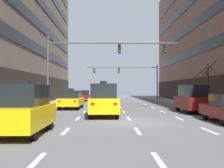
% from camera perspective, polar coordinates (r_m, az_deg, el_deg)
% --- Properties ---
extents(ground_plane, '(120.00, 120.00, 0.00)m').
position_cam_1_polar(ground_plane, '(15.12, 4.15, -8.15)').
color(ground_plane, slate).
extents(lane_stripe_l1_s2, '(0.16, 2.00, 0.01)m').
position_cam_1_polar(lane_stripe_l1_s2, '(7.43, -15.95, -15.65)').
color(lane_stripe_l1_s2, silver).
rests_on(lane_stripe_l1_s2, ground).
extents(lane_stripe_l1_s3, '(0.16, 2.00, 0.01)m').
position_cam_1_polar(lane_stripe_l1_s3, '(12.23, -9.83, -9.83)').
color(lane_stripe_l1_s3, silver).
rests_on(lane_stripe_l1_s3, ground).
extents(lane_stripe_l1_s4, '(0.16, 2.00, 0.01)m').
position_cam_1_polar(lane_stripe_l1_s4, '(17.15, -7.25, -7.28)').
color(lane_stripe_l1_s4, silver).
rests_on(lane_stripe_l1_s4, ground).
extents(lane_stripe_l1_s5, '(0.16, 2.00, 0.01)m').
position_cam_1_polar(lane_stripe_l1_s5, '(22.10, -5.84, -5.86)').
color(lane_stripe_l1_s5, silver).
rests_on(lane_stripe_l1_s5, ground).
extents(lane_stripe_l1_s6, '(0.16, 2.00, 0.01)m').
position_cam_1_polar(lane_stripe_l1_s6, '(27.07, -4.95, -4.96)').
color(lane_stripe_l1_s6, silver).
rests_on(lane_stripe_l1_s6, ground).
extents(lane_stripe_l1_s7, '(0.16, 2.00, 0.01)m').
position_cam_1_polar(lane_stripe_l1_s7, '(32.05, -4.34, -4.34)').
color(lane_stripe_l1_s7, silver).
rests_on(lane_stripe_l1_s7, ground).
extents(lane_stripe_l1_s8, '(0.16, 2.00, 0.01)m').
position_cam_1_polar(lane_stripe_l1_s8, '(37.04, -3.90, -3.89)').
color(lane_stripe_l1_s8, silver).
rests_on(lane_stripe_l1_s8, ground).
extents(lane_stripe_l1_s9, '(0.16, 2.00, 0.01)m').
position_cam_1_polar(lane_stripe_l1_s9, '(42.02, -3.56, -3.54)').
color(lane_stripe_l1_s9, silver).
rests_on(lane_stripe_l1_s9, ground).
extents(lane_stripe_l1_s10, '(0.16, 2.00, 0.01)m').
position_cam_1_polar(lane_stripe_l1_s10, '(47.02, -3.29, -3.27)').
color(lane_stripe_l1_s10, silver).
rests_on(lane_stripe_l1_s10, ground).
extents(lane_stripe_l2_s2, '(0.16, 2.00, 0.01)m').
position_cam_1_polar(lane_stripe_l2_s2, '(7.32, 10.04, -15.89)').
color(lane_stripe_l2_s2, silver).
rests_on(lane_stripe_l2_s2, ground).
extents(lane_stripe_l2_s3, '(0.16, 2.00, 0.01)m').
position_cam_1_polar(lane_stripe_l2_s3, '(12.17, 5.44, -9.89)').
color(lane_stripe_l2_s3, silver).
rests_on(lane_stripe_l2_s3, ground).
extents(lane_stripe_l2_s4, '(0.16, 2.00, 0.01)m').
position_cam_1_polar(lane_stripe_l2_s4, '(17.10, 3.54, -7.30)').
color(lane_stripe_l2_s4, silver).
rests_on(lane_stripe_l2_s4, ground).
extents(lane_stripe_l2_s5, '(0.16, 2.00, 0.01)m').
position_cam_1_polar(lane_stripe_l2_s5, '(22.06, 2.49, -5.87)').
color(lane_stripe_l2_s5, silver).
rests_on(lane_stripe_l2_s5, ground).
extents(lane_stripe_l2_s6, '(0.16, 2.00, 0.01)m').
position_cam_1_polar(lane_stripe_l2_s6, '(27.04, 1.84, -4.97)').
color(lane_stripe_l2_s6, silver).
rests_on(lane_stripe_l2_s6, ground).
extents(lane_stripe_l2_s7, '(0.16, 2.00, 0.01)m').
position_cam_1_polar(lane_stripe_l2_s7, '(32.03, 1.39, -4.35)').
color(lane_stripe_l2_s7, silver).
rests_on(lane_stripe_l2_s7, ground).
extents(lane_stripe_l2_s8, '(0.16, 2.00, 0.01)m').
position_cam_1_polar(lane_stripe_l2_s8, '(37.01, 1.06, -3.89)').
color(lane_stripe_l2_s8, silver).
rests_on(lane_stripe_l2_s8, ground).
extents(lane_stripe_l2_s9, '(0.16, 2.00, 0.01)m').
position_cam_1_polar(lane_stripe_l2_s9, '(42.01, 0.81, -3.54)').
color(lane_stripe_l2_s9, silver).
rests_on(lane_stripe_l2_s9, ground).
extents(lane_stripe_l2_s10, '(0.16, 2.00, 0.01)m').
position_cam_1_polar(lane_stripe_l2_s10, '(47.00, 0.61, -3.27)').
color(lane_stripe_l2_s10, silver).
rests_on(lane_stripe_l2_s10, ground).
extents(lane_stripe_l3_s3, '(0.16, 2.00, 0.01)m').
position_cam_1_polar(lane_stripe_l3_s3, '(12.92, 19.86, -9.31)').
color(lane_stripe_l3_s3, silver).
rests_on(lane_stripe_l3_s3, ground).
extents(lane_stripe_l3_s4, '(0.16, 2.00, 0.01)m').
position_cam_1_polar(lane_stripe_l3_s4, '(17.64, 14.01, -7.08)').
color(lane_stripe_l3_s4, silver).
rests_on(lane_stripe_l3_s4, ground).
extents(lane_stripe_l3_s5, '(0.16, 2.00, 0.01)m').
position_cam_1_polar(lane_stripe_l3_s5, '(22.49, 10.68, -5.77)').
color(lane_stripe_l3_s5, silver).
rests_on(lane_stripe_l3_s5, ground).
extents(lane_stripe_l3_s6, '(0.16, 2.00, 0.01)m').
position_cam_1_polar(lane_stripe_l3_s6, '(27.39, 8.55, -4.91)').
color(lane_stripe_l3_s6, silver).
rests_on(lane_stripe_l3_s6, ground).
extents(lane_stripe_l3_s7, '(0.16, 2.00, 0.01)m').
position_cam_1_polar(lane_stripe_l3_s7, '(32.32, 7.07, -4.31)').
color(lane_stripe_l3_s7, silver).
rests_on(lane_stripe_l3_s7, ground).
extents(lane_stripe_l3_s8, '(0.16, 2.00, 0.01)m').
position_cam_1_polar(lane_stripe_l3_s8, '(37.27, 5.98, -3.87)').
color(lane_stripe_l3_s8, silver).
rests_on(lane_stripe_l3_s8, ground).
extents(lane_stripe_l3_s9, '(0.16, 2.00, 0.01)m').
position_cam_1_polar(lane_stripe_l3_s9, '(42.23, 5.15, -3.53)').
color(lane_stripe_l3_s9, silver).
rests_on(lane_stripe_l3_s9, ground).
extents(lane_stripe_l3_s10, '(0.16, 2.00, 0.01)m').
position_cam_1_polar(lane_stripe_l3_s10, '(47.20, 4.49, -3.26)').
color(lane_stripe_l3_s10, silver).
rests_on(lane_stripe_l3_s10, ground).
extents(taxi_driving_0, '(2.01, 4.61, 1.90)m').
position_cam_1_polar(taxi_driving_0, '(25.25, -8.66, -3.33)').
color(taxi_driving_0, black).
rests_on(taxi_driving_0, ground).
extents(car_driving_1, '(1.97, 4.41, 1.63)m').
position_cam_1_polar(car_driving_1, '(41.57, -5.96, -2.47)').
color(car_driving_1, black).
rests_on(car_driving_1, ground).
extents(taxi_driving_2, '(2.04, 4.61, 2.39)m').
position_cam_1_polar(taxi_driving_2, '(35.29, -1.30, -2.25)').
color(taxi_driving_2, black).
rests_on(taxi_driving_2, ground).
extents(taxi_driving_3, '(2.06, 4.63, 2.40)m').
position_cam_1_polar(taxi_driving_3, '(18.18, -1.87, -3.46)').
color(taxi_driving_3, black).
rests_on(taxi_driving_3, ground).
extents(taxi_driving_4, '(1.81, 4.26, 2.23)m').
position_cam_1_polar(taxi_driving_4, '(11.63, -18.19, -5.19)').
color(taxi_driving_4, black).
rests_on(taxi_driving_4, ground).
extents(car_parked_2, '(1.89, 4.47, 2.16)m').
position_cam_1_polar(car_parked_2, '(21.93, 16.75, -3.06)').
color(car_parked_2, black).
rests_on(car_parked_2, ground).
extents(traffic_signal_0, '(12.03, 0.35, 6.58)m').
position_cam_1_polar(traffic_signal_0, '(24.85, -3.71, 5.92)').
color(traffic_signal_0, '#4C4C51').
rests_on(traffic_signal_0, sidewalk_left).
extents(traffic_signal_1, '(11.45, 0.35, 5.64)m').
position_cam_1_polar(traffic_signal_1, '(43.67, 4.01, 2.18)').
color(traffic_signal_1, '#4C4C51').
rests_on(traffic_signal_1, sidewalk_right).
extents(street_tree_1, '(1.87, 1.58, 4.32)m').
position_cam_1_polar(street_tree_1, '(25.29, 19.64, -0.39)').
color(street_tree_1, '#4C3823').
rests_on(street_tree_1, sidewalk_right).
extents(pedestrian_0, '(0.43, 0.37, 1.53)m').
position_cam_1_polar(pedestrian_0, '(33.06, 13.98, -2.46)').
color(pedestrian_0, '#383D59').
rests_on(pedestrian_0, sidewalk_right).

